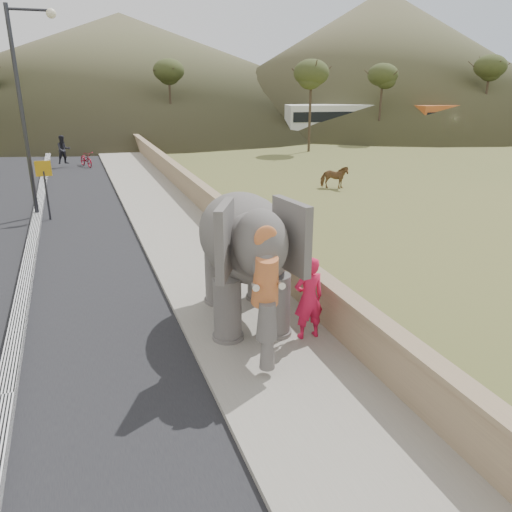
{
  "coord_description": "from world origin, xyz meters",
  "views": [
    {
      "loc": [
        -3.4,
        -8.08,
        5.43
      ],
      "look_at": [
        0.2,
        1.73,
        1.7
      ],
      "focal_mm": 35.0,
      "sensor_mm": 36.0,
      "label": 1
    }
  ],
  "objects": [
    {
      "name": "distant_car",
      "position": [
        20.35,
        36.28,
        0.72
      ],
      "size": [
        4.44,
        2.34,
        1.44
      ],
      "primitive_type": "imported",
      "rotation": [
        0.0,
        0.0,
        1.41
      ],
      "color": "#ADAEB4",
      "rests_on": "ground"
    },
    {
      "name": "signboard",
      "position": [
        -4.5,
        13.11,
        1.64
      ],
      "size": [
        0.6,
        0.08,
        2.4
      ],
      "color": "#2D2D33",
      "rests_on": "ground"
    },
    {
      "name": "trees",
      "position": [
        0.11,
        27.49,
        4.02
      ],
      "size": [
        48.29,
        43.04,
        9.47
      ],
      "color": "#473828",
      "rests_on": "ground"
    },
    {
      "name": "road",
      "position": [
        -5.0,
        10.0,
        0.01
      ],
      "size": [
        7.0,
        120.0,
        0.03
      ],
      "primitive_type": "cube",
      "color": "black",
      "rests_on": "ground"
    },
    {
      "name": "parapet",
      "position": [
        1.65,
        10.0,
        0.55
      ],
      "size": [
        0.3,
        120.0,
        1.1
      ],
      "primitive_type": "cube",
      "color": "tan",
      "rests_on": "ground"
    },
    {
      "name": "hill_right",
      "position": [
        36.0,
        52.0,
        8.0
      ],
      "size": [
        56.0,
        56.0,
        16.0
      ],
      "primitive_type": "cone",
      "color": "brown",
      "rests_on": "ground"
    },
    {
      "name": "elephant_and_man",
      "position": [
        0.02,
        1.91,
        1.68
      ],
      "size": [
        2.79,
        4.54,
        3.08
      ],
      "color": "slate",
      "rests_on": "ground"
    },
    {
      "name": "hill_far",
      "position": [
        5.0,
        70.0,
        7.0
      ],
      "size": [
        80.0,
        80.0,
        14.0
      ],
      "primitive_type": "cone",
      "color": "brown",
      "rests_on": "ground"
    },
    {
      "name": "bus_orange",
      "position": [
        32.08,
        31.46,
        1.55
      ],
      "size": [
        11.1,
        2.99,
        3.1
      ],
      "primitive_type": "cube",
      "rotation": [
        0.0,
        0.0,
        1.62
      ],
      "color": "#C55B22",
      "rests_on": "ground"
    },
    {
      "name": "cow",
      "position": [
        9.27,
        14.64,
        0.59
      ],
      "size": [
        1.54,
        1.21,
        1.19
      ],
      "primitive_type": "imported",
      "rotation": [
        0.0,
        0.0,
        1.09
      ],
      "color": "brown",
      "rests_on": "ground"
    },
    {
      "name": "bus_white",
      "position": [
        21.26,
        34.87,
        1.55
      ],
      "size": [
        11.27,
        4.39,
        3.1
      ],
      "primitive_type": "cube",
      "rotation": [
        0.0,
        0.0,
        1.39
      ],
      "color": "silver",
      "rests_on": "ground"
    },
    {
      "name": "motorcyclist",
      "position": [
        -3.18,
        26.24,
        0.81
      ],
      "size": [
        2.4,
        1.92,
        2.05
      ],
      "color": "maroon",
      "rests_on": "ground"
    },
    {
      "name": "ground",
      "position": [
        0.0,
        0.0,
        0.0
      ],
      "size": [
        160.0,
        160.0,
        0.0
      ],
      "primitive_type": "plane",
      "color": "olive",
      "rests_on": "ground"
    },
    {
      "name": "median",
      "position": [
        -5.0,
        10.0,
        0.11
      ],
      "size": [
        0.35,
        120.0,
        0.22
      ],
      "primitive_type": "cube",
      "color": "black",
      "rests_on": "ground"
    },
    {
      "name": "walkway",
      "position": [
        0.0,
        10.0,
        0.07
      ],
      "size": [
        3.0,
        120.0,
        0.15
      ],
      "primitive_type": "cube",
      "color": "#9E9687",
      "rests_on": "ground"
    },
    {
      "name": "lamppost",
      "position": [
        -4.69,
        13.76,
        4.87
      ],
      "size": [
        1.76,
        0.36,
        8.0
      ],
      "color": "#29292D",
      "rests_on": "ground"
    }
  ]
}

